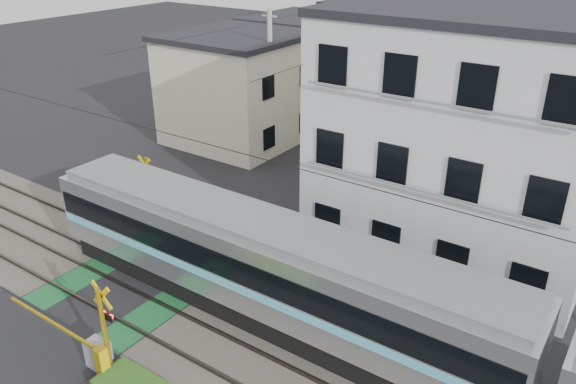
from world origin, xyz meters
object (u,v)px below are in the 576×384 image
Objects in this scene: apartment_block at (468,134)px; pedestrian at (444,84)px; crossing_signal_far at (159,208)px; crossing_signal_near at (98,350)px.

apartment_block is 23.09m from pedestrian.
crossing_signal_far is at bearing 62.39° from pedestrian.
crossing_signal_far is 13.14m from apartment_block.
pedestrian is (2.69, 27.01, 0.09)m from crossing_signal_far.
apartment_block reaches higher than crossing_signal_near.
crossing_signal_near is 0.46× the size of apartment_block.
pedestrian is at bearing 111.62° from apartment_block.
apartment_block is (11.09, 5.84, 3.94)m from crossing_signal_far.
apartment_block is at bearing 27.78° from crossing_signal_far.
pedestrian is at bearing 94.13° from crossing_signal_near.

